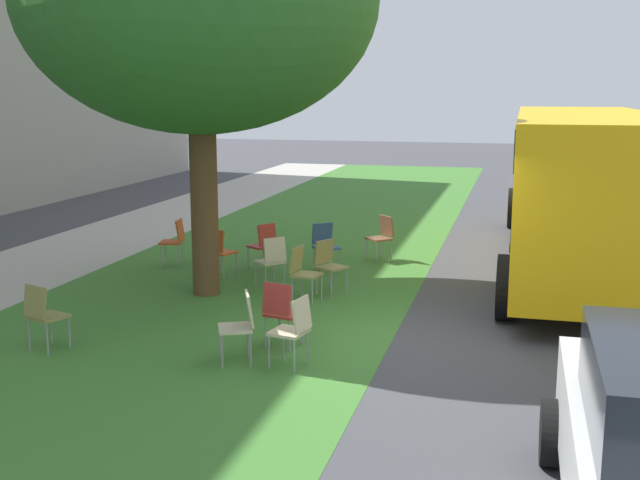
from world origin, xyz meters
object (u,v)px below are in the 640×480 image
chair_9 (382,234)px  chair_10 (325,243)px  chair_3 (329,262)px  chair_11 (281,309)px  chair_0 (264,243)px  chair_5 (303,270)px  chair_6 (43,312)px  chair_1 (219,249)px  chair_8 (241,322)px  street_tree (199,0)px  chair_2 (294,326)px  chair_7 (175,238)px  chair_4 (272,258)px  school_bus (584,174)px

chair_9 → chair_10: 1.42m
chair_3 → chair_11: size_ratio=1.00×
chair_3 → chair_9: size_ratio=1.00×
chair_0 → chair_5: (-1.95, -1.30, 0.00)m
chair_10 → chair_11: (-4.45, -0.53, 0.00)m
chair_3 → chair_5: same height
chair_0 → chair_5: 2.34m
chair_6 → chair_11: same height
chair_9 → chair_11: (-5.57, 0.34, 0.00)m
chair_1 → chair_10: bearing=-59.4°
chair_8 → chair_9: bearing=-6.0°
street_tree → chair_1: street_tree is taller
chair_2 → chair_7: (4.87, 3.78, 0.00)m
chair_7 → chair_9: 4.00m
street_tree → chair_10: 4.87m
chair_0 → chair_1: size_ratio=1.00×
street_tree → chair_6: (-3.21, 0.89, -4.13)m
street_tree → chair_10: bearing=-34.8°
street_tree → chair_0: size_ratio=7.64×
street_tree → chair_10: street_tree is taller
chair_0 → chair_7: size_ratio=1.00×
chair_0 → chair_11: size_ratio=1.00×
chair_6 → chair_9: 7.22m
chair_1 → chair_3: (-0.58, -2.15, 0.00)m
chair_10 → chair_7: bearing=95.2°
chair_6 → chair_9: same height
chair_1 → chair_2: same height
chair_5 → chair_6: size_ratio=1.00×
chair_4 → street_tree: bearing=123.9°
chair_4 → chair_11: (-2.96, -1.08, 0.00)m
chair_3 → chair_10: same height
chair_2 → chair_3: bearing=7.1°
chair_5 → chair_11: 2.27m
chair_2 → school_bus: size_ratio=0.08×
chair_1 → school_bus: (2.59, -6.27, 1.24)m
chair_5 → school_bus: bearing=-49.1°
chair_0 → chair_4: (-1.24, -0.56, 0.00)m
chair_0 → chair_3: size_ratio=1.00×
chair_1 → chair_10: size_ratio=1.00×
street_tree → chair_5: bearing=-93.0°
chair_8 → chair_1: bearing=24.9°
chair_0 → chair_8: (-4.85, -1.32, 0.00)m
chair_3 → chair_9: same height
chair_6 → chair_8: same height
chair_6 → chair_11: (0.88, -2.90, 0.00)m
chair_1 → chair_3: same height
chair_1 → chair_11: 4.11m
chair_4 → chair_9: size_ratio=1.00×
chair_8 → chair_6: bearing=95.0°
chair_7 → chair_5: bearing=-122.3°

